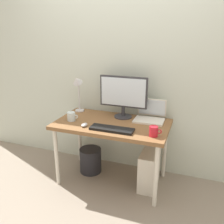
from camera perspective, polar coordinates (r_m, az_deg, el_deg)
ground_plane at (r=2.97m, az=0.00°, el=-15.34°), size 6.00×6.00×0.00m
back_wall at (r=2.86m, az=2.76°, el=11.39°), size 4.40×0.04×2.60m
desk at (r=2.66m, az=0.00°, el=-3.85°), size 1.21×0.67×0.71m
monitor at (r=2.72m, az=2.64°, el=4.11°), size 0.54×0.20×0.47m
laptop at (r=2.73m, az=8.85°, el=-0.68°), size 0.32×0.27×0.23m
desk_lamp at (r=2.92m, az=-8.03°, el=6.04°), size 0.11×0.16×0.45m
keyboard at (r=2.44m, az=-0.05°, el=-3.97°), size 0.44×0.14×0.02m
mouse at (r=2.55m, az=-6.44°, el=-2.99°), size 0.06×0.09×0.03m
coffee_mug at (r=2.33m, az=9.67°, el=-4.42°), size 0.12×0.08×0.10m
glass_cup at (r=2.71m, az=-9.41°, el=-1.02°), size 0.12×0.09×0.10m
computer_tower at (r=2.78m, az=8.64°, el=-13.10°), size 0.18×0.36×0.42m
wastebasket at (r=3.05m, az=-5.02°, el=-11.09°), size 0.26×0.26×0.30m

